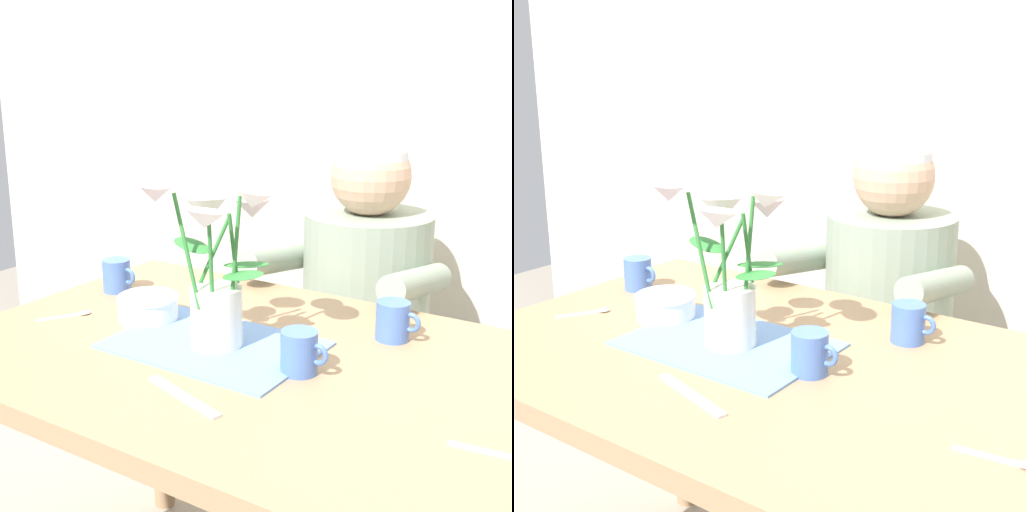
% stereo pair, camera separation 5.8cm
% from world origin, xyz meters
% --- Properties ---
extents(wood_panel_backdrop, '(4.00, 0.10, 2.50)m').
position_xyz_m(wood_panel_backdrop, '(0.00, 1.05, 1.25)').
color(wood_panel_backdrop, beige).
rests_on(wood_panel_backdrop, ground_plane).
extents(dining_table, '(1.20, 0.80, 0.74)m').
position_xyz_m(dining_table, '(0.00, 0.00, 0.64)').
color(dining_table, '#9E7A56').
rests_on(dining_table, ground_plane).
extents(seated_person, '(0.45, 0.47, 1.14)m').
position_xyz_m(seated_person, '(-0.04, 0.62, 0.56)').
color(seated_person, '#4C4C56').
rests_on(seated_person, ground_plane).
extents(striped_placemat, '(0.40, 0.28, 0.00)m').
position_xyz_m(striped_placemat, '(-0.08, -0.01, 0.74)').
color(striped_placemat, '#6B93D1').
rests_on(striped_placemat, dining_table).
extents(flower_vase, '(0.25, 0.25, 0.33)m').
position_xyz_m(flower_vase, '(-0.07, -0.01, 0.91)').
color(flower_vase, silver).
rests_on(flower_vase, dining_table).
extents(ceramic_bowl, '(0.14, 0.14, 0.06)m').
position_xyz_m(ceramic_bowl, '(-0.29, 0.03, 0.77)').
color(ceramic_bowl, white).
rests_on(ceramic_bowl, dining_table).
extents(dinner_knife, '(0.19, 0.07, 0.00)m').
position_xyz_m(dinner_knife, '(0.01, -0.22, 0.74)').
color(dinner_knife, silver).
rests_on(dinner_knife, dining_table).
extents(coffee_cup, '(0.09, 0.07, 0.08)m').
position_xyz_m(coffee_cup, '(0.12, -0.03, 0.78)').
color(coffee_cup, '#476BB7').
rests_on(coffee_cup, dining_table).
extents(ceramic_mug, '(0.09, 0.07, 0.08)m').
position_xyz_m(ceramic_mug, '(-0.48, 0.14, 0.78)').
color(ceramic_mug, '#476BB7').
rests_on(ceramic_mug, dining_table).
extents(tea_cup, '(0.09, 0.07, 0.08)m').
position_xyz_m(tea_cup, '(0.20, 0.21, 0.78)').
color(tea_cup, '#476BB7').
rests_on(tea_cup, dining_table).
extents(spoon_0, '(0.07, 0.11, 0.01)m').
position_xyz_m(spoon_0, '(-0.44, -0.05, 0.74)').
color(spoon_0, silver).
rests_on(spoon_0, dining_table).
extents(spoon_1, '(0.12, 0.03, 0.01)m').
position_xyz_m(spoon_1, '(0.51, -0.11, 0.74)').
color(spoon_1, silver).
rests_on(spoon_1, dining_table).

